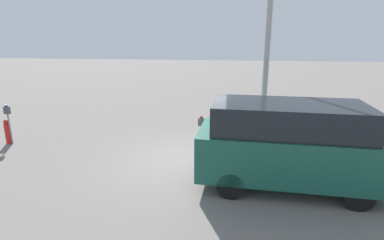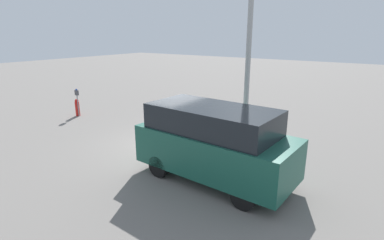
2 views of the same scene
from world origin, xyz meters
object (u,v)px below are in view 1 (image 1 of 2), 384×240
(lamp_post, at_px, (265,76))
(parking_meter_near, at_px, (201,126))
(parking_meter_far, at_px, (8,115))
(fire_hydrant, at_px, (8,131))
(parked_van, at_px, (289,143))

(lamp_post, bearing_deg, parking_meter_near, -153.63)
(parking_meter_far, relative_size, fire_hydrant, 1.62)
(parking_meter_near, height_order, fire_hydrant, parking_meter_near)
(parking_meter_near, bearing_deg, parking_meter_far, -179.97)
(lamp_post, xyz_separation_m, parked_van, (0.38, -2.90, -1.31))
(parked_van, height_order, fire_hydrant, parked_van)
(parked_van, bearing_deg, lamp_post, 100.41)
(parking_meter_far, distance_m, lamp_post, 9.13)
(parking_meter_far, bearing_deg, parked_van, -11.08)
(fire_hydrant, bearing_deg, parking_meter_far, -13.90)
(parking_meter_near, xyz_separation_m, parked_van, (2.42, -1.89, 0.21))
(parking_meter_far, bearing_deg, lamp_post, 6.71)
(parking_meter_far, distance_m, parked_van, 9.56)
(lamp_post, relative_size, parked_van, 1.43)
(parking_meter_far, xyz_separation_m, lamp_post, (8.97, 0.89, 1.42))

